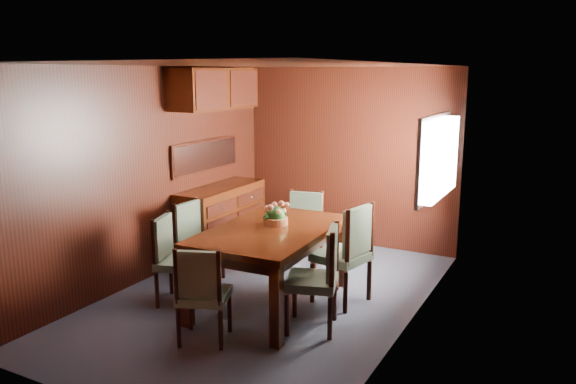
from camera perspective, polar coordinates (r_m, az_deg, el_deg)
The scene contains 11 objects.
ground at distance 6.03m, azimuth -2.20°, elevation -10.67°, with size 4.50×4.50×0.00m, color #3C4153.
room_shell at distance 5.94m, azimuth -1.58°, elevation 5.31°, with size 3.06×4.52×2.41m.
sideboard at distance 7.32m, azimuth -6.77°, elevation -2.89°, with size 0.48×1.40×0.90m, color black.
dining_table at distance 5.64m, azimuth -1.74°, elevation -4.80°, with size 1.13×1.76×0.81m.
chair_left_near at distance 5.87m, azimuth -11.60°, elevation -6.22°, with size 0.53×0.54×0.92m.
chair_left_far at distance 6.46m, azimuth -9.45°, elevation -4.50°, with size 0.44×0.46×0.91m.
chair_right_near at distance 5.16m, azimuth 3.27°, elevation -8.15°, with size 0.57×0.58×0.99m.
chair_right_far at distance 5.73m, azimuth 6.12°, elevation -5.74°, with size 0.57×0.59×1.05m.
chair_head at distance 4.95m, azimuth -8.76°, elevation -9.80°, with size 0.54×0.53×0.89m.
chair_foot at distance 6.80m, azimuth 1.66°, elevation -3.43°, with size 0.52×0.51×0.93m.
flower_centerpiece at distance 5.69m, azimuth -1.26°, elevation -2.09°, with size 0.27×0.27×0.27m.
Camera 1 is at (2.81, -4.80, 2.33)m, focal length 35.00 mm.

